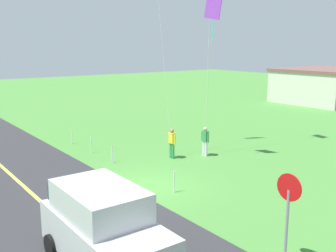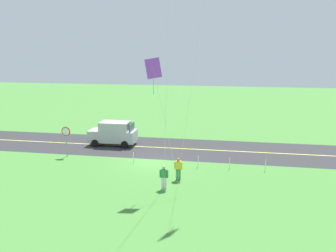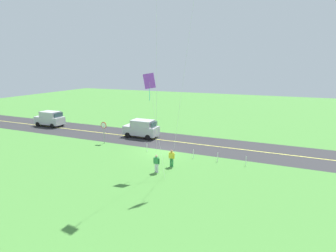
{
  "view_description": "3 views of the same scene",
  "coord_description": "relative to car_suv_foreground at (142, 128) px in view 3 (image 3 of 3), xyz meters",
  "views": [
    {
      "loc": [
        13.42,
        -8.65,
        5.87
      ],
      "look_at": [
        -0.69,
        1.87,
        2.29
      ],
      "focal_mm": 42.52,
      "sensor_mm": 36.0,
      "label": 1
    },
    {
      "loc": [
        -5.81,
        25.54,
        8.82
      ],
      "look_at": [
        -1.78,
        2.33,
        3.52
      ],
      "focal_mm": 36.18,
      "sensor_mm": 36.0,
      "label": 2
    },
    {
      "loc": [
        -11.19,
        24.45,
        9.01
      ],
      "look_at": [
        -1.93,
        2.58,
        3.5
      ],
      "focal_mm": 28.23,
      "sensor_mm": 36.0,
      "label": 3
    }
  ],
  "objects": [
    {
      "name": "fence_post_1",
      "position": [
        -10.85,
        4.89,
        -0.7
      ],
      "size": [
        0.05,
        0.05,
        0.9
      ],
      "primitive_type": "cylinder",
      "color": "silver",
      "rests_on": "ground"
    },
    {
      "name": "car_suv_foreground",
      "position": [
        0.0,
        0.0,
        0.0
      ],
      "size": [
        4.4,
        2.12,
        2.24
      ],
      "color": "#B7B7BC",
      "rests_on": "ground"
    },
    {
      "name": "fence_post_2",
      "position": [
        -8.45,
        4.89,
        -0.7
      ],
      "size": [
        0.05,
        0.05,
        0.9
      ],
      "primitive_type": "cylinder",
      "color": "silver",
      "rests_on": "ground"
    },
    {
      "name": "person_adult_near",
      "position": [
        -7.32,
        7.83,
        -0.29
      ],
      "size": [
        0.58,
        0.22,
        1.6
      ],
      "rotation": [
        0.0,
        0.0,
        2.68
      ],
      "color": "#338C4C",
      "rests_on": "ground"
    },
    {
      "name": "kite_green_far",
      "position": [
        -5.96,
        9.31,
        6.44
      ],
      "size": [
        2.52,
        1.46,
        8.4
      ],
      "color": "silver",
      "rests_on": "ground"
    },
    {
      "name": "ground_plane",
      "position": [
        -4.58,
        4.19,
        -1.2
      ],
      "size": [
        120.0,
        120.0,
        0.1
      ],
      "primitive_type": "cube",
      "color": "#478438"
    },
    {
      "name": "car_parked_east_far",
      "position": [
        15.69,
        -0.16,
        0.0
      ],
      "size": [
        4.4,
        2.12,
        2.24
      ],
      "color": "#B7B7BC",
      "rests_on": "ground"
    },
    {
      "name": "road_centre_stripe",
      "position": [
        -4.58,
        0.19,
        -1.15
      ],
      "size": [
        120.0,
        0.16,
        0.0
      ],
      "primitive_type": "cube",
      "color": "#E5E04C",
      "rests_on": "asphalt_road"
    },
    {
      "name": "asphalt_road",
      "position": [
        -4.58,
        0.19,
        -1.15
      ],
      "size": [
        120.0,
        7.0,
        0.0
      ],
      "primitive_type": "cube",
      "color": "#2D2D30",
      "rests_on": "ground"
    },
    {
      "name": "person_adult_companion",
      "position": [
        -6.63,
        9.54,
        -0.29
      ],
      "size": [
        0.58,
        0.22,
        1.6
      ],
      "rotation": [
        0.0,
        0.0,
        6.21
      ],
      "color": "silver",
      "rests_on": "ground"
    },
    {
      "name": "fence_post_0",
      "position": [
        -13.47,
        4.89,
        -0.7
      ],
      "size": [
        0.05,
        0.05,
        0.9
      ],
      "primitive_type": "cylinder",
      "color": "silver",
      "rests_on": "ground"
    },
    {
      "name": "fence_post_3",
      "position": [
        -3.29,
        4.89,
        -0.7
      ],
      "size": [
        0.05,
        0.05,
        0.9
      ],
      "primitive_type": "cylinder",
      "color": "silver",
      "rests_on": "ground"
    },
    {
      "name": "stop_sign",
      "position": [
        2.74,
        4.09,
        0.65
      ],
      "size": [
        0.76,
        0.08,
        2.56
      ],
      "color": "gray",
      "rests_on": "ground"
    }
  ]
}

